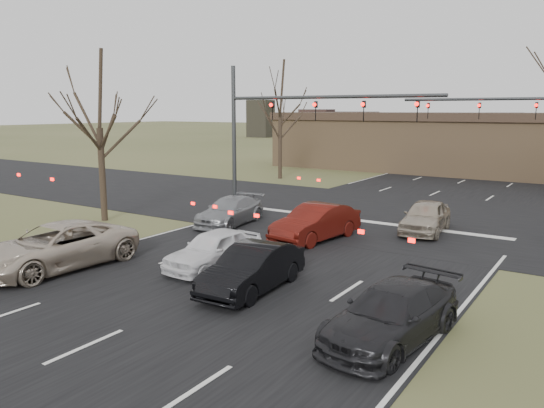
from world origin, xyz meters
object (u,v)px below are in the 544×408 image
(mast_arm_near, at_px, (282,119))
(car_grey_ahead, at_px, (230,211))
(car_black_hatch, at_px, (253,268))
(car_white_sedan, at_px, (214,249))
(building, at_px, (508,144))
(car_charcoal_sedan, at_px, (392,314))
(car_silver_ahead, at_px, (426,217))
(mast_arm_far, at_px, (542,119))
(car_silver_suv, at_px, (56,247))
(car_red_ahead, at_px, (316,223))

(mast_arm_near, relative_size, car_grey_ahead, 2.65)
(car_black_hatch, bearing_deg, car_white_sedan, 151.29)
(mast_arm_near, bearing_deg, building, 73.87)
(car_white_sedan, relative_size, car_charcoal_sedan, 0.87)
(car_white_sedan, relative_size, car_silver_ahead, 0.94)
(building, height_order, car_silver_ahead, building)
(mast_arm_far, bearing_deg, car_black_hatch, -103.59)
(car_silver_suv, relative_size, car_charcoal_sedan, 1.23)
(car_grey_ahead, bearing_deg, mast_arm_near, 78.52)
(car_black_hatch, bearing_deg, mast_arm_far, 72.65)
(car_silver_suv, height_order, car_grey_ahead, car_silver_suv)
(building, bearing_deg, mast_arm_far, -74.42)
(building, height_order, mast_arm_near, mast_arm_near)
(car_black_hatch, distance_m, car_charcoal_sedan, 5.07)
(car_red_ahead, xyz_separation_m, car_silver_ahead, (3.50, 4.06, -0.03))
(car_grey_ahead, bearing_deg, car_black_hatch, -55.13)
(mast_arm_far, relative_size, car_red_ahead, 2.38)
(car_white_sedan, bearing_deg, mast_arm_near, 112.64)
(car_white_sedan, xyz_separation_m, car_silver_ahead, (4.52, 9.68, 0.05))
(mast_arm_near, distance_m, car_red_ahead, 7.96)
(mast_arm_near, bearing_deg, car_white_sedan, -70.29)
(car_charcoal_sedan, bearing_deg, car_white_sedan, 170.80)
(building, bearing_deg, mast_arm_near, -106.13)
(mast_arm_far, bearing_deg, car_red_ahead, -114.40)
(mast_arm_near, xyz_separation_m, car_red_ahead, (4.73, -4.74, -4.30))
(car_silver_suv, height_order, car_red_ahead, car_silver_suv)
(car_red_ahead, bearing_deg, car_black_hatch, -69.82)
(building, bearing_deg, car_charcoal_sedan, -84.04)
(car_silver_suv, distance_m, car_silver_ahead, 15.72)
(car_silver_suv, bearing_deg, building, 80.76)
(mast_arm_far, bearing_deg, building, 105.58)
(car_silver_suv, distance_m, car_white_sedan, 5.58)
(car_silver_ahead, bearing_deg, mast_arm_near, 170.01)
(mast_arm_near, height_order, car_charcoal_sedan, mast_arm_near)
(car_black_hatch, bearing_deg, car_charcoal_sedan, -16.61)
(building, relative_size, mast_arm_far, 3.81)
(car_white_sedan, relative_size, car_black_hatch, 0.94)
(mast_arm_far, xyz_separation_m, car_red_ahead, (-6.68, -14.74, -4.25))
(car_black_hatch, relative_size, car_grey_ahead, 0.95)
(car_charcoal_sedan, relative_size, car_grey_ahead, 1.02)
(mast_arm_near, height_order, car_red_ahead, mast_arm_near)
(car_red_ahead, bearing_deg, car_charcoal_sedan, -43.07)
(car_silver_ahead, bearing_deg, car_silver_suv, -130.92)
(car_silver_suv, relative_size, car_grey_ahead, 1.26)
(building, relative_size, mast_arm_near, 3.50)
(mast_arm_near, xyz_separation_m, car_silver_ahead, (8.23, -0.68, -4.34))
(car_silver_ahead, bearing_deg, mast_arm_far, 68.13)
(mast_arm_far, relative_size, car_black_hatch, 2.57)
(mast_arm_near, xyz_separation_m, car_silver_suv, (-0.93, -13.45, -4.27))
(mast_arm_near, distance_m, mast_arm_far, 15.17)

